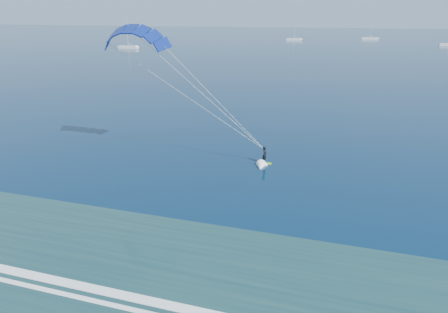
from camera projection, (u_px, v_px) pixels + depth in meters
name	position (u px, v px, depth m)	size (l,w,h in m)	color
kitesurfer_rig	(195.00, 87.00, 42.03)	(19.93, 4.73, 15.69)	#83B815
sailboat_0	(128.00, 47.00, 183.09)	(9.56, 2.40, 12.88)	silver
sailboat_1	(294.00, 39.00, 234.61)	(8.70, 2.40, 11.74)	silver
sailboat_2	(370.00, 38.00, 242.58)	(9.27, 2.40, 12.53)	silver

